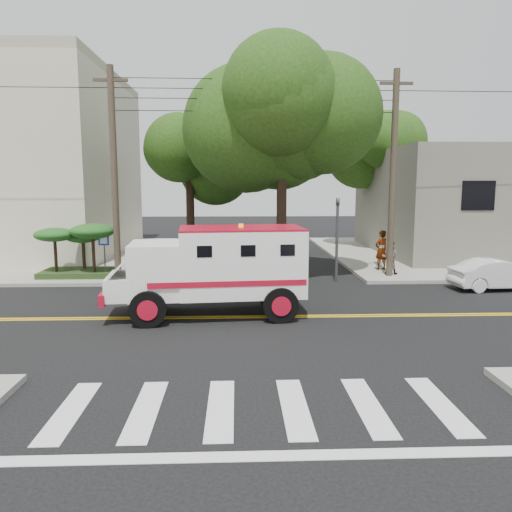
{
  "coord_description": "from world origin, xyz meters",
  "views": [
    {
      "loc": [
        -0.48,
        -15.4,
        4.19
      ],
      "look_at": [
        0.22,
        2.49,
        1.6
      ],
      "focal_mm": 35.0,
      "sensor_mm": 36.0,
      "label": 1
    }
  ],
  "objects_px": {
    "armored_truck": "(216,266)",
    "pedestrian_b": "(390,257)",
    "parked_sedan": "(498,274)",
    "pedestrian_a": "(381,250)"
  },
  "relations": [
    {
      "from": "parked_sedan",
      "to": "pedestrian_a",
      "type": "relative_size",
      "value": 2.0
    },
    {
      "from": "armored_truck",
      "to": "parked_sedan",
      "type": "bearing_deg",
      "value": 12.6
    },
    {
      "from": "armored_truck",
      "to": "parked_sedan",
      "type": "height_order",
      "value": "armored_truck"
    },
    {
      "from": "parked_sedan",
      "to": "pedestrian_b",
      "type": "xyz_separation_m",
      "value": [
        -3.52,
        2.83,
        0.28
      ]
    },
    {
      "from": "armored_truck",
      "to": "pedestrian_a",
      "type": "height_order",
      "value": "armored_truck"
    },
    {
      "from": "parked_sedan",
      "to": "pedestrian_b",
      "type": "relative_size",
      "value": 2.51
    },
    {
      "from": "pedestrian_b",
      "to": "armored_truck",
      "type": "bearing_deg",
      "value": 61.29
    },
    {
      "from": "parked_sedan",
      "to": "pedestrian_a",
      "type": "distance_m",
      "value": 5.37
    },
    {
      "from": "armored_truck",
      "to": "parked_sedan",
      "type": "distance_m",
      "value": 11.69
    },
    {
      "from": "armored_truck",
      "to": "pedestrian_b",
      "type": "distance_m",
      "value": 9.92
    }
  ]
}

